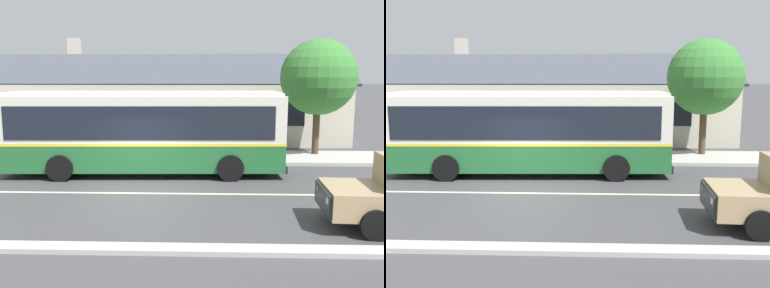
# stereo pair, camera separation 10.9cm
# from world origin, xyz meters

# --- Properties ---
(ground_plane) EXTENTS (300.00, 300.00, 0.00)m
(ground_plane) POSITION_xyz_m (0.00, 0.00, 0.00)
(ground_plane) COLOR #424244
(sidewalk_far) EXTENTS (60.00, 3.00, 0.15)m
(sidewalk_far) POSITION_xyz_m (0.00, 6.00, 0.07)
(sidewalk_far) COLOR #ADAAA3
(sidewalk_far) RESTS_ON ground
(curb_near) EXTENTS (60.00, 0.50, 0.12)m
(curb_near) POSITION_xyz_m (0.00, -4.75, 0.06)
(curb_near) COLOR #ADAAA3
(curb_near) RESTS_ON ground
(lane_divider_stripe) EXTENTS (60.00, 0.16, 0.01)m
(lane_divider_stripe) POSITION_xyz_m (0.00, 0.00, 0.00)
(lane_divider_stripe) COLOR beige
(lane_divider_stripe) RESTS_ON ground
(community_building) EXTENTS (21.85, 8.23, 6.22)m
(community_building) POSITION_xyz_m (-0.44, 13.21, 1.82)
(community_building) COLOR beige
(community_building) RESTS_ON ground
(transit_bus) EXTENTS (11.09, 3.05, 3.28)m
(transit_bus) POSITION_xyz_m (-0.21, 2.90, 1.76)
(transit_bus) COLOR #236633
(transit_bus) RESTS_ON ground
(bench_by_building) EXTENTS (1.79, 0.51, 0.94)m
(bench_by_building) POSITION_xyz_m (-5.83, 5.92, 0.57)
(bench_by_building) COLOR brown
(bench_by_building) RESTS_ON sidewalk_far
(street_tree_primary) EXTENTS (3.58, 3.58, 5.62)m
(street_tree_primary) POSITION_xyz_m (7.48, 6.65, 3.72)
(street_tree_primary) COLOR #4C3828
(street_tree_primary) RESTS_ON ground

